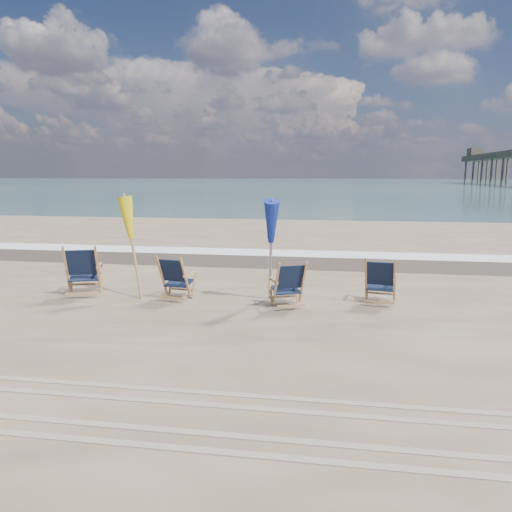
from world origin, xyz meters
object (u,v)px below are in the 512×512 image
at_px(beach_chair_1, 185,279).
at_px(umbrella_blue, 271,221).
at_px(beach_chair_3, 394,282).
at_px(umbrella_yellow, 133,223).
at_px(beach_chair_0, 98,270).
at_px(beach_chair_2, 303,284).

xyz_separation_m(beach_chair_1, umbrella_blue, (1.67, 0.21, 1.15)).
bearing_deg(beach_chair_3, umbrella_yellow, 10.81).
bearing_deg(umbrella_yellow, beach_chair_0, 179.14).
height_order(beach_chair_0, umbrella_blue, umbrella_blue).
xyz_separation_m(beach_chair_3, umbrella_blue, (-2.38, -0.08, 1.14)).
bearing_deg(beach_chair_3, beach_chair_0, 10.44).
bearing_deg(beach_chair_0, umbrella_yellow, 160.27).
bearing_deg(umbrella_blue, beach_chair_1, -172.73).
height_order(beach_chair_1, umbrella_blue, umbrella_blue).
relative_size(beach_chair_3, umbrella_yellow, 0.46).
relative_size(beach_chair_0, beach_chair_1, 1.18).
bearing_deg(beach_chair_3, beach_chair_1, 13.15).
distance_m(beach_chair_0, umbrella_blue, 3.75).
distance_m(beach_chair_1, beach_chair_2, 2.34).
bearing_deg(beach_chair_2, umbrella_blue, -48.04).
xyz_separation_m(beach_chair_3, umbrella_yellow, (-5.16, -0.17, 1.08)).
relative_size(beach_chair_0, beach_chair_2, 1.18).
bearing_deg(umbrella_blue, umbrella_yellow, -178.28).
bearing_deg(beach_chair_0, beach_chair_2, 157.94).
xyz_separation_m(beach_chair_2, umbrella_yellow, (-3.45, 0.23, 1.09)).
xyz_separation_m(beach_chair_0, beach_chair_1, (1.92, -0.14, -0.08)).
xyz_separation_m(beach_chair_1, beach_chair_3, (4.05, 0.30, 0.01)).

